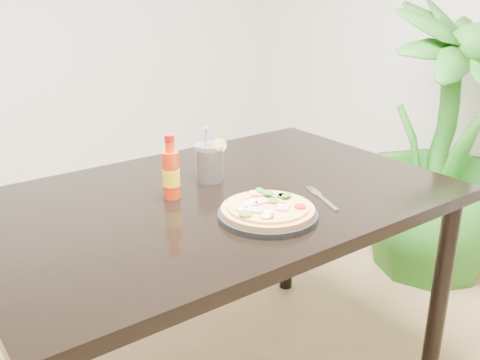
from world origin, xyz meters
TOP-DOWN VIEW (x-y plane):
  - dining_table at (0.26, 0.26)m, footprint 1.40×0.90m
  - plate at (0.28, 0.03)m, footprint 0.27×0.27m
  - pizza at (0.28, 0.03)m, footprint 0.25×0.25m
  - hot_sauce_bottle at (0.14, 0.31)m, footprint 0.05×0.05m
  - cola_cup at (0.31, 0.37)m, footprint 0.10×0.09m
  - fork at (0.49, 0.05)m, footprint 0.08×0.18m
  - houseplant at (1.60, 0.38)m, footprint 0.79×0.79m
  - plant_pot at (1.60, 0.38)m, footprint 0.28×0.28m

SIDE VIEW (x-z plane):
  - plant_pot at x=1.60m, z-range 0.00..0.22m
  - houseplant at x=1.60m, z-range 0.00..1.27m
  - dining_table at x=0.26m, z-range 0.29..1.04m
  - fork at x=0.49m, z-range 0.75..0.76m
  - plate at x=0.28m, z-range 0.75..0.77m
  - pizza at x=0.28m, z-range 0.76..0.79m
  - cola_cup at x=0.31m, z-range 0.72..0.90m
  - hot_sauce_bottle at x=0.14m, z-range 0.73..0.92m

